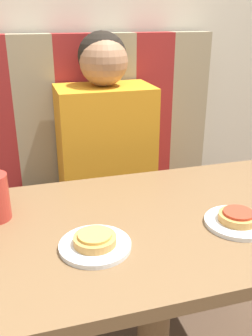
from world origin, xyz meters
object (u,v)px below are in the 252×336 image
(person, at_px, (105,128))
(plate_left, at_px, (95,246))
(plate_right, at_px, (237,222))
(pizza_right, at_px, (238,216))
(pizza_left, at_px, (95,239))

(person, relative_size, plate_left, 4.10)
(person, relative_size, plate_right, 4.10)
(pizza_right, bearing_deg, plate_left, 180.00)
(person, distance_m, plate_right, 0.74)
(pizza_right, bearing_deg, pizza_left, 180.00)
(person, xyz_separation_m, plate_left, (-0.19, -0.71, -0.08))
(plate_left, bearing_deg, pizza_left, 0.00)
(person, bearing_deg, pizza_left, -105.13)
(plate_right, distance_m, pizza_left, 0.39)
(pizza_left, distance_m, pizza_right, 0.39)
(person, relative_size, pizza_left, 6.89)
(person, bearing_deg, plate_right, -74.87)
(pizza_right, bearing_deg, plate_right, 0.00)
(person, distance_m, pizza_right, 0.74)
(plate_left, distance_m, pizza_left, 0.02)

